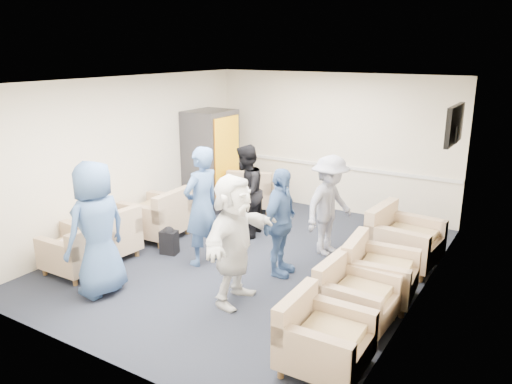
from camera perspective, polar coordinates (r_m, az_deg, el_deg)
The scene contains 25 objects.
floor at distance 7.77m, azimuth -0.56°, elevation -7.71°, with size 6.00×6.00×0.00m, color black.
ceiling at distance 7.12m, azimuth -0.62°, elevation 12.58°, with size 6.00×6.00×0.00m, color white.
back_wall at distance 9.94m, azimuth 8.68°, elevation 5.57°, with size 5.00×0.02×2.70m, color beige.
front_wall at distance 5.16m, azimuth -18.64°, elevation -5.08°, with size 5.00×0.02×2.70m, color beige.
left_wall at distance 8.88m, azimuth -14.42°, elevation 3.99°, with size 0.02×6.00×2.70m, color beige.
right_wall at distance 6.41m, azimuth 18.71°, elevation -0.98°, with size 0.02×6.00×2.70m, color beige.
chair_rail at distance 10.02m, azimuth 8.52°, elevation 3.02°, with size 4.98×0.04×0.06m, color silver.
tv at distance 8.01m, azimuth 21.74°, elevation 7.14°, with size 0.10×1.00×0.58m.
armchair_left_near at distance 7.66m, azimuth -19.58°, elevation -6.51°, with size 0.80×0.80×0.63m.
armchair_left_mid at distance 8.01m, azimuth -16.87°, elevation -5.02°, with size 0.95×0.95×0.70m.
armchair_left_far at distance 8.67m, azimuth -11.06°, elevation -2.85°, with size 0.96×0.96×0.73m.
armchair_right_near at distance 5.25m, azimuth 7.39°, elevation -16.44°, with size 0.83×0.83×0.65m.
armchair_right_midnear at distance 6.08m, azimuth 10.99°, elevation -11.83°, with size 0.84×0.84×0.65m.
armchair_right_midfar at distance 6.70m, azimuth 13.58°, elevation -9.10°, with size 0.92×0.92×0.68m.
armchair_right_far at distance 7.76m, azimuth 16.24°, elevation -5.43°, with size 1.01×1.01×0.75m.
armchair_corner at distance 10.04m, azimuth -0.32°, elevation 0.03°, with size 1.12×1.12×0.72m.
vending_machine at distance 10.04m, azimuth -5.16°, elevation 3.68°, with size 0.80×0.93×1.97m.
backpack at distance 8.02m, azimuth -9.90°, elevation -5.39°, with size 0.30×0.24×0.45m.
pillow at distance 7.60m, azimuth -19.72°, elevation -5.34°, with size 0.44×0.33×0.13m, color beige.
person_front_left at distance 6.76m, azimuth -17.75°, elevation -4.04°, with size 0.88×0.57×1.80m, color #3A598B.
person_mid_left at distance 7.40m, azimuth -6.23°, elevation -1.63°, with size 0.65×0.43×1.79m, color #3A598B.
person_back_left at distance 8.43m, azimuth -1.20°, elevation 0.01°, with size 0.78×0.61×1.60m, color black.
person_back_right at distance 7.82m, azimuth 8.39°, elevation -1.54°, with size 1.02×0.59×1.58m, color beige.
person_mid_right at distance 7.02m, azimuth 2.79°, elevation -3.52°, with size 0.92×0.38×1.56m, color #3A598B.
person_front_right at distance 6.25m, azimuth -2.53°, elevation -5.48°, with size 1.56×0.50×1.68m, color white.
Camera 1 is at (3.78, -6.02, 3.14)m, focal length 35.00 mm.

